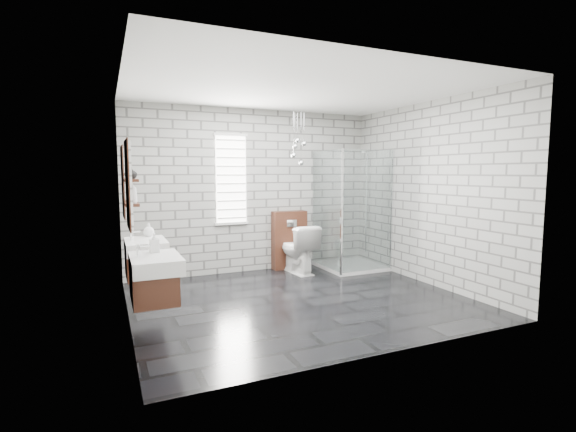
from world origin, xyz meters
TOP-DOWN VIEW (x-y plane):
  - floor at (0.00, 0.00)m, footprint 4.20×3.60m
  - ceiling at (0.00, 0.00)m, footprint 4.20×3.60m
  - wall_back at (0.00, 1.81)m, footprint 4.20×0.02m
  - wall_front at (0.00, -1.81)m, footprint 4.20×0.02m
  - wall_left at (-2.11, 0.00)m, footprint 0.02×3.60m
  - wall_right at (2.11, 0.00)m, footprint 0.02×3.60m
  - vanity_left at (-1.91, -0.61)m, footprint 0.47×0.70m
  - vanity_right at (-1.91, 0.45)m, footprint 0.47×0.70m
  - shelf_lower at (-2.03, -0.05)m, footprint 0.14×0.30m
  - shelf_upper at (-2.03, -0.05)m, footprint 0.14×0.30m
  - window at (-0.40, 1.78)m, footprint 0.56×0.05m
  - cistern_panel at (0.60, 1.70)m, footprint 0.60×0.20m
  - flush_plate at (0.60, 1.60)m, footprint 0.18×0.01m
  - shower_enclosure at (1.50, 1.18)m, footprint 1.00×1.00m
  - pendant_cluster at (0.61, 1.37)m, footprint 0.32×0.22m
  - toilet at (0.60, 1.35)m, footprint 0.51×0.82m
  - soap_bottle_a at (-1.85, -0.41)m, footprint 0.10×0.10m
  - soap_bottle_b at (-1.80, 0.75)m, footprint 0.17×0.17m
  - soap_bottle_c at (-2.02, -0.07)m, footprint 0.10×0.10m
  - vase at (-2.02, 0.04)m, footprint 0.16×0.16m

SIDE VIEW (x-z plane):
  - floor at x=0.00m, z-range -0.02..0.00m
  - toilet at x=0.60m, z-range 0.00..0.81m
  - cistern_panel at x=0.60m, z-range 0.00..1.00m
  - shower_enclosure at x=1.50m, z-range -0.51..1.52m
  - vanity_left at x=-1.91m, z-range -0.03..1.54m
  - vanity_right at x=-1.91m, z-range -0.03..1.54m
  - flush_plate at x=0.60m, z-range 0.74..0.86m
  - soap_bottle_b at x=-1.80m, z-range 0.85..1.02m
  - soap_bottle_a at x=-1.85m, z-range 0.85..1.05m
  - shelf_lower at x=-2.03m, z-range 1.31..1.33m
  - wall_back at x=0.00m, z-range 0.00..2.70m
  - wall_front at x=0.00m, z-range 0.00..2.70m
  - wall_left at x=-2.11m, z-range 0.00..2.70m
  - wall_right at x=2.11m, z-range 0.00..2.70m
  - soap_bottle_c at x=-2.02m, z-range 1.33..1.57m
  - window at x=-0.40m, z-range 0.81..2.29m
  - shelf_upper at x=-2.03m, z-range 1.57..1.59m
  - vase at x=-2.02m, z-range 1.59..1.72m
  - pendant_cluster at x=0.61m, z-range 1.57..2.50m
  - ceiling at x=0.00m, z-range 2.70..2.72m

